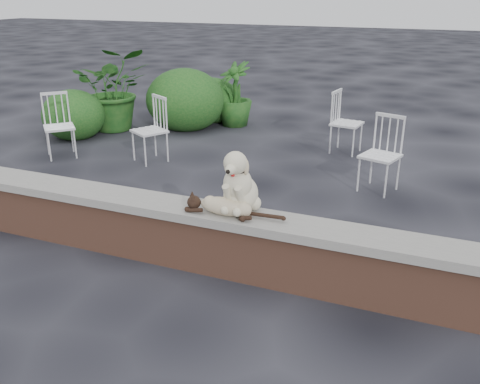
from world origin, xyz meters
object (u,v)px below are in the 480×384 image
at_px(chair_a, 59,126).
at_px(chair_d, 380,155).
at_px(potted_plant_a, 114,89).
at_px(potted_plant_b, 235,94).
at_px(cat, 225,205).
at_px(chair_b, 149,130).
at_px(dog, 241,179).
at_px(chair_e, 347,122).

xyz_separation_m(chair_a, chair_d, (4.60, 0.35, 0.00)).
bearing_deg(potted_plant_a, potted_plant_b, 29.63).
bearing_deg(chair_a, cat, -76.67).
distance_m(cat, potted_plant_b, 5.32).
bearing_deg(chair_b, chair_d, 31.27).
relative_size(chair_b, potted_plant_b, 0.82).
height_order(chair_a, chair_b, same).
distance_m(dog, potted_plant_a, 5.40).
distance_m(chair_a, potted_plant_b, 3.19).
height_order(cat, chair_a, chair_a).
xyz_separation_m(chair_a, potted_plant_b, (1.68, 2.71, 0.11)).
xyz_separation_m(dog, potted_plant_a, (-3.89, 3.75, -0.15)).
xyz_separation_m(cat, chair_a, (-3.65, 2.23, -0.20)).
xyz_separation_m(cat, potted_plant_a, (-3.81, 3.90, 0.05)).
height_order(cat, chair_b, chair_b).
height_order(chair_d, potted_plant_a, potted_plant_a).
bearing_deg(chair_d, dog, -92.89).
distance_m(chair_a, chair_b, 1.39).
xyz_separation_m(cat, chair_b, (-2.30, 2.54, -0.20)).
xyz_separation_m(dog, cat, (-0.08, -0.15, -0.20)).
bearing_deg(dog, potted_plant_a, 136.52).
distance_m(chair_b, potted_plant_b, 2.43).
bearing_deg(chair_a, potted_plant_b, 12.94).
relative_size(dog, potted_plant_a, 0.40).
xyz_separation_m(dog, chair_d, (0.87, 2.43, -0.40)).
height_order(dog, cat, dog).
relative_size(chair_e, chair_d, 1.00).
height_order(dog, potted_plant_b, dog).
xyz_separation_m(chair_e, chair_b, (-2.55, -1.50, 0.00)).
xyz_separation_m(chair_d, potted_plant_b, (-2.92, 2.36, 0.11)).
bearing_deg(chair_b, potted_plant_b, 112.73).
relative_size(chair_a, chair_e, 1.00).
xyz_separation_m(dog, potted_plant_b, (-2.05, 4.79, -0.29)).
bearing_deg(potted_plant_a, cat, -45.64).
relative_size(dog, chair_d, 0.61).
bearing_deg(chair_a, chair_e, -20.39).
height_order(chair_d, potted_plant_b, potted_plant_b).
height_order(chair_e, potted_plant_a, potted_plant_a).
xyz_separation_m(chair_e, potted_plant_a, (-4.06, -0.14, 0.25)).
distance_m(dog, chair_d, 2.61).
bearing_deg(chair_b, chair_a, -136.56).
xyz_separation_m(cat, chair_d, (0.95, 2.58, -0.20)).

